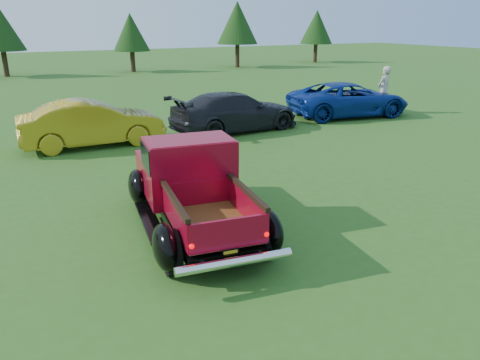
# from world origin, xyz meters

# --- Properties ---
(ground) EXTENTS (120.00, 120.00, 0.00)m
(ground) POSITION_xyz_m (0.00, 0.00, 0.00)
(ground) COLOR #315A19
(ground) RESTS_ON ground
(tree_mid_right) EXTENTS (2.82, 2.82, 4.40)m
(tree_mid_right) POSITION_xyz_m (6.00, 30.00, 2.97)
(tree_mid_right) COLOR #332114
(tree_mid_right) RESTS_ON ground
(tree_east) EXTENTS (3.46, 3.46, 5.40)m
(tree_east) POSITION_xyz_m (15.00, 29.50, 3.66)
(tree_east) COLOR #332114
(tree_east) RESTS_ON ground
(tree_far_east) EXTENTS (3.07, 3.07, 4.80)m
(tree_far_east) POSITION_xyz_m (24.00, 30.50, 3.25)
(tree_far_east) COLOR #332114
(tree_far_east) RESTS_ON ground
(pickup_truck) EXTENTS (2.70, 4.83, 1.72)m
(pickup_truck) POSITION_xyz_m (-1.02, 0.80, 0.82)
(pickup_truck) COLOR black
(pickup_truck) RESTS_ON ground
(show_car_yellow) EXTENTS (4.46, 1.63, 1.46)m
(show_car_yellow) POSITION_xyz_m (-1.50, 7.91, 0.73)
(show_car_yellow) COLOR #A98716
(show_car_yellow) RESTS_ON ground
(show_car_grey) EXTENTS (5.00, 2.37, 1.41)m
(show_car_grey) POSITION_xyz_m (3.53, 7.72, 0.70)
(show_car_grey) COLOR black
(show_car_grey) RESTS_ON ground
(show_car_blue) EXTENTS (5.38, 3.13, 1.41)m
(show_car_blue) POSITION_xyz_m (9.02, 7.96, 0.70)
(show_car_blue) COLOR navy
(show_car_blue) RESTS_ON ground
(spectator) EXTENTS (0.82, 0.63, 2.00)m
(spectator) POSITION_xyz_m (10.82, 7.82, 1.00)
(spectator) COLOR #ACA595
(spectator) RESTS_ON ground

